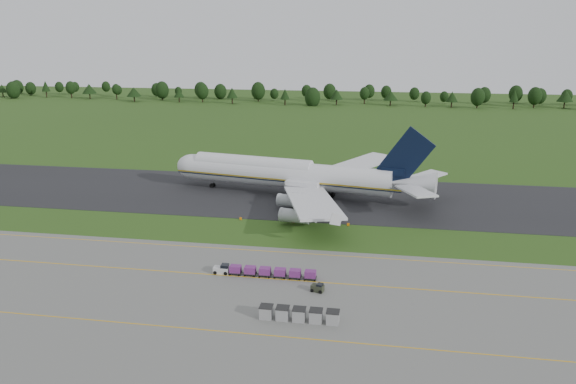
% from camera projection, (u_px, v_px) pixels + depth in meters
% --- Properties ---
extents(ground, '(600.00, 600.00, 0.00)m').
position_uv_depth(ground, '(292.00, 234.00, 114.59)').
color(ground, '#274715').
rests_on(ground, ground).
extents(apron, '(300.00, 52.00, 0.06)m').
position_uv_depth(apron, '(255.00, 313.00, 82.31)').
color(apron, '#61625D').
rests_on(apron, ground).
extents(taxiway, '(300.00, 40.00, 0.08)m').
position_uv_depth(taxiway, '(309.00, 196.00, 141.15)').
color(taxiway, black).
rests_on(taxiway, ground).
extents(apron_markings, '(300.00, 30.20, 0.01)m').
position_uv_depth(apron_markings, '(265.00, 292.00, 88.96)').
color(apron_markings, '#DEA30D').
rests_on(apron_markings, apron).
extents(tree_line, '(532.62, 24.39, 11.98)m').
position_uv_depth(tree_line, '(362.00, 94.00, 320.42)').
color(tree_line, black).
rests_on(tree_line, ground).
extents(aircraft, '(69.02, 65.90, 19.30)m').
position_uv_depth(aircraft, '(291.00, 174.00, 140.66)').
color(aircraft, silver).
rests_on(aircraft, ground).
extents(baggage_train, '(17.68, 1.60, 1.54)m').
position_uv_depth(baggage_train, '(263.00, 271.00, 94.51)').
color(baggage_train, silver).
rests_on(baggage_train, apron).
extents(utility_cart, '(2.20, 1.62, 1.09)m').
position_uv_depth(utility_cart, '(317.00, 288.00, 88.96)').
color(utility_cart, '#2C3022').
rests_on(utility_cart, apron).
extents(uld_row, '(11.48, 1.88, 1.86)m').
position_uv_depth(uld_row, '(299.00, 314.00, 79.84)').
color(uld_row, gray).
rests_on(uld_row, apron).
extents(edge_markers, '(24.10, 0.30, 0.60)m').
position_uv_depth(edge_markers, '(294.00, 222.00, 121.48)').
color(edge_markers, orange).
rests_on(edge_markers, ground).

